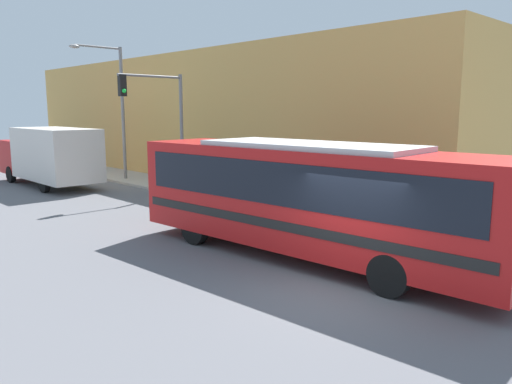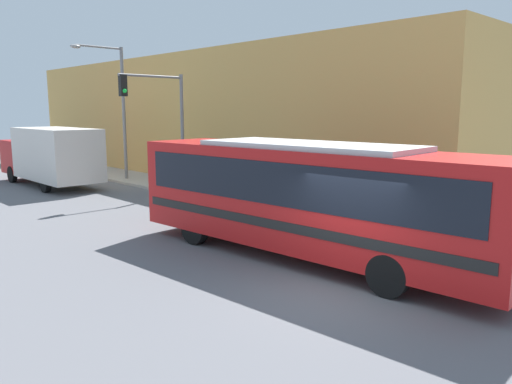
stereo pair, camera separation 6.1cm
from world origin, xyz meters
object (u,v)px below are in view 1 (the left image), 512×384
Objects in this scene: traffic_light_pole at (161,112)px; street_lamp at (116,101)px; city_bus at (308,193)px; fire_hydrant at (384,219)px; parking_meter at (269,186)px; delivery_truck at (49,155)px.

street_lamp is at bearing 81.85° from traffic_light_pole.
city_bus is 15.06× the size of fire_hydrant.
city_bus reaches higher than parking_meter.
street_lamp reaches higher than parking_meter.
fire_hydrant is at bearing -85.06° from traffic_light_pole.
traffic_light_pole reaches higher than parking_meter.
delivery_truck is 13.01m from parking_meter.
street_lamp is (-0.15, 11.55, 3.42)m from parking_meter.
traffic_light_pole is at bearing 94.94° from fire_hydrant.
delivery_truck reaches higher than fire_hydrant.
delivery_truck reaches higher than parking_meter.
parking_meter is 0.18× the size of street_lamp.
city_bus is at bearing -104.19° from traffic_light_pole.
parking_meter is at bearing 90.00° from fire_hydrant.
fire_hydrant is 5.17m from parking_meter.
fire_hydrant is (3.55, -17.64, -1.15)m from delivery_truck.
delivery_truck is at bearing 105.84° from parking_meter.
fire_hydrant is at bearing -90.00° from parking_meter.
city_bus is 2.01× the size of traffic_light_pole.
parking_meter is at bearing 50.09° from city_bus.
city_bus is 17.28m from street_lamp.
parking_meter is (-0.00, 5.14, 0.51)m from fire_hydrant.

